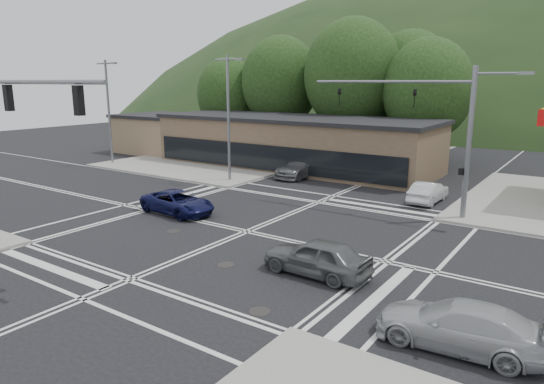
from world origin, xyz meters
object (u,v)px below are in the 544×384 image
Objects in this scene: car_grey_center at (317,257)px; car_queue_b at (411,168)px; car_queue_a at (428,192)px; car_blue_west at (178,202)px; car_northbound at (303,167)px; car_silver_east at (459,325)px.

car_queue_b reaches higher than car_grey_center.
car_blue_west is at bearing 45.09° from car_queue_a.
car_queue_a is 7.26m from car_queue_b.
car_silver_east is at bearing -42.45° from car_northbound.
car_grey_center is 0.81× the size of car_northbound.
car_blue_west is 1.08× the size of car_grey_center.
car_queue_b is at bearing -162.52° from car_silver_east.
car_northbound reaches higher than car_queue_a.
car_queue_b is (-9.06, 22.52, 0.19)m from car_silver_east.
car_queue_b is at bearing -19.74° from car_blue_west.
car_silver_east is 24.75m from car_northbound.
car_blue_west is 14.99m from car_queue_a.
car_queue_a is 0.78× the size of car_queue_b.
car_queue_b is at bearing -62.33° from car_queue_a.
car_blue_west is at bearing -113.12° from car_silver_east.
car_queue_a is at bearing 125.63° from car_queue_b.
car_grey_center is 6.23m from car_silver_east.
car_northbound is at bearing 37.11° from car_queue_b.
car_silver_east is at bearing 120.80° from car_queue_b.
car_blue_west is 17.47m from car_silver_east.
car_silver_east is 1.17× the size of car_queue_a.
car_blue_west is 0.87× the size of car_northbound.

